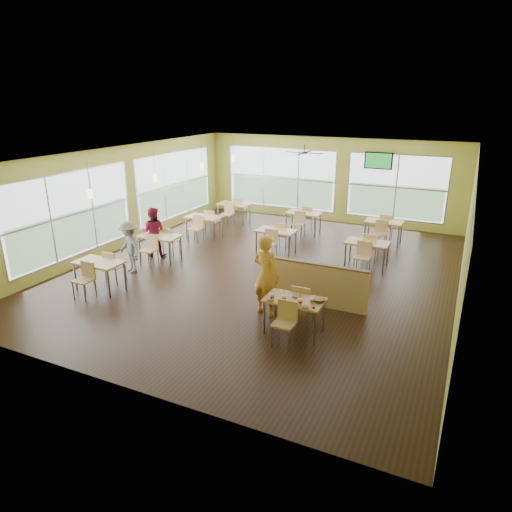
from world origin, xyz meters
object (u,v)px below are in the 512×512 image
at_px(man_plaid, 266,275).
at_px(food_basket, 319,300).
at_px(main_table, 294,304).
at_px(half_wall_divider, 316,284).

distance_m(man_plaid, food_basket, 1.44).
bearing_deg(food_basket, main_table, -167.25).
distance_m(main_table, man_plaid, 1.08).
bearing_deg(main_table, half_wall_divider, 90.00).
bearing_deg(half_wall_divider, food_basket, -70.15).
xyz_separation_m(half_wall_divider, man_plaid, (-0.88, -0.90, 0.40)).
xyz_separation_m(half_wall_divider, food_basket, (0.48, -1.34, 0.26)).
xyz_separation_m(main_table, half_wall_divider, (0.00, 1.45, -0.11)).
height_order(man_plaid, food_basket, man_plaid).
height_order(half_wall_divider, man_plaid, man_plaid).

